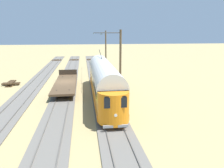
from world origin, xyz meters
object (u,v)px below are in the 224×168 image
at_px(flatcar_adjacent, 66,83).
at_px(spare_tie_stack, 11,83).
at_px(catenary_pole_foreground, 106,49).
at_px(vintage_streetcar, 104,79).
at_px(catenary_pole_mid_near, 120,60).

height_order(flatcar_adjacent, spare_tie_stack, flatcar_adjacent).
height_order(flatcar_adjacent, catenary_pole_foreground, catenary_pole_foreground).
distance_m(flatcar_adjacent, spare_tie_stack, 8.75).
bearing_deg(catenary_pole_foreground, vintage_streetcar, 83.41).
bearing_deg(spare_tie_stack, vintage_streetcar, 147.50).
relative_size(catenary_pole_foreground, spare_tie_stack, 3.27).
height_order(catenary_pole_foreground, catenary_pole_mid_near, same).
height_order(flatcar_adjacent, catenary_pole_mid_near, catenary_pole_mid_near).
xyz_separation_m(flatcar_adjacent, catenary_pole_foreground, (-7.12, -15.92, 3.22)).
distance_m(vintage_streetcar, catenary_pole_foreground, 20.94).
relative_size(vintage_streetcar, catenary_pole_foreground, 2.27).
relative_size(flatcar_adjacent, catenary_pole_mid_near, 1.44).
height_order(vintage_streetcar, flatcar_adjacent, vintage_streetcar).
xyz_separation_m(catenary_pole_foreground, spare_tie_stack, (15.18, 12.58, -3.81)).
xyz_separation_m(flatcar_adjacent, catenary_pole_mid_near, (-7.12, 1.58, 3.22)).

